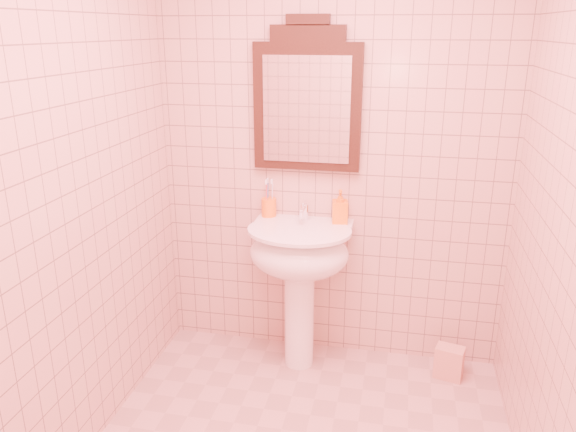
% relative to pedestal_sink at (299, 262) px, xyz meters
% --- Properties ---
extents(back_wall, '(2.00, 0.02, 2.50)m').
position_rel_pedestal_sink_xyz_m(back_wall, '(0.15, 0.23, 0.59)').
color(back_wall, '#CEA390').
rests_on(back_wall, floor).
extents(pedestal_sink, '(0.58, 0.58, 0.86)m').
position_rel_pedestal_sink_xyz_m(pedestal_sink, '(0.00, 0.00, 0.00)').
color(pedestal_sink, white).
rests_on(pedestal_sink, floor).
extents(faucet, '(0.04, 0.16, 0.11)m').
position_rel_pedestal_sink_xyz_m(faucet, '(-0.00, 0.14, 0.26)').
color(faucet, white).
rests_on(faucet, pedestal_sink).
extents(mirror, '(0.60, 0.06, 0.84)m').
position_rel_pedestal_sink_xyz_m(mirror, '(0.00, 0.20, 0.88)').
color(mirror, black).
rests_on(mirror, back_wall).
extents(toothbrush_cup, '(0.09, 0.09, 0.20)m').
position_rel_pedestal_sink_xyz_m(toothbrush_cup, '(-0.22, 0.18, 0.26)').
color(toothbrush_cup, orange).
rests_on(toothbrush_cup, pedestal_sink).
extents(soap_dispenser, '(0.10, 0.10, 0.19)m').
position_rel_pedestal_sink_xyz_m(soap_dispenser, '(0.20, 0.15, 0.30)').
color(soap_dispenser, orange).
rests_on(soap_dispenser, pedestal_sink).
extents(towel, '(0.18, 0.14, 0.19)m').
position_rel_pedestal_sink_xyz_m(towel, '(0.87, 0.04, -0.57)').
color(towel, '#E2A085').
rests_on(towel, floor).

